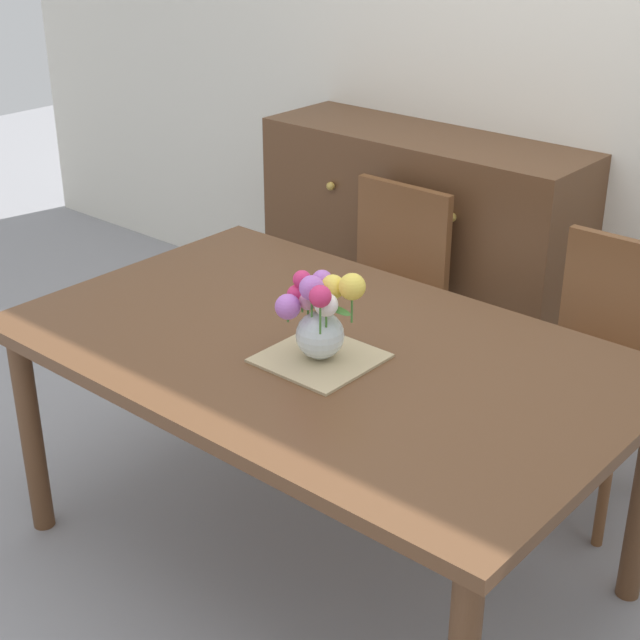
{
  "coord_description": "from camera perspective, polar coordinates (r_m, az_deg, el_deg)",
  "views": [
    {
      "loc": [
        1.59,
        -1.85,
        1.99
      ],
      "look_at": [
        0.06,
        -0.07,
        0.87
      ],
      "focal_mm": 54.24,
      "sensor_mm": 36.0,
      "label": 1
    }
  ],
  "objects": [
    {
      "name": "back_wall",
      "position": [
        3.85,
        16.42,
        15.54
      ],
      "size": [
        7.0,
        0.1,
        2.8
      ],
      "primitive_type": "cube",
      "color": "silver",
      "rests_on": "ground_plane"
    },
    {
      "name": "dining_table",
      "position": [
        2.77,
        0.08,
        -2.89
      ],
      "size": [
        1.78,
        1.11,
        0.75
      ],
      "color": "brown",
      "rests_on": "ground_plane"
    },
    {
      "name": "dresser",
      "position": [
        4.14,
        5.9,
        4.09
      ],
      "size": [
        1.4,
        0.47,
        1.0
      ],
      "color": "brown",
      "rests_on": "ground_plane"
    },
    {
      "name": "ground_plane",
      "position": [
        3.15,
        0.07,
        -13.82
      ],
      "size": [
        12.0,
        12.0,
        0.0
      ],
      "primitive_type": "plane",
      "color": "#939399"
    },
    {
      "name": "chair_left",
      "position": [
        3.73,
        3.8,
        2.02
      ],
      "size": [
        0.42,
        0.42,
        0.9
      ],
      "rotation": [
        0.0,
        0.0,
        3.14
      ],
      "color": "brown",
      "rests_on": "ground_plane"
    },
    {
      "name": "chair_right",
      "position": [
        3.32,
        16.26,
        -2.07
      ],
      "size": [
        0.42,
        0.42,
        0.9
      ],
      "rotation": [
        0.0,
        0.0,
        3.14
      ],
      "color": "brown",
      "rests_on": "ground_plane"
    },
    {
      "name": "placemat",
      "position": [
        2.66,
        0.0,
        -2.26
      ],
      "size": [
        0.29,
        0.29,
        0.01
      ],
      "primitive_type": "cube",
      "color": "tan",
      "rests_on": "dining_table"
    },
    {
      "name": "flower_vase",
      "position": [
        2.59,
        -0.04,
        0.36
      ],
      "size": [
        0.22,
        0.18,
        0.25
      ],
      "color": "silver",
      "rests_on": "placemat"
    }
  ]
}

